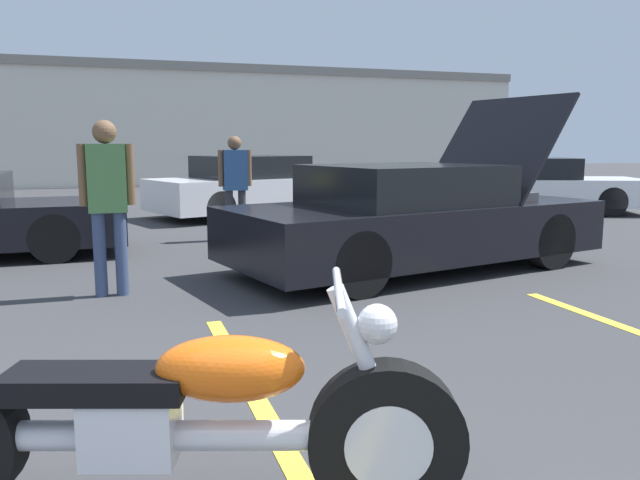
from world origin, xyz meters
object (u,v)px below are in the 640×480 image
Objects in this scene: show_car_hood_open at (416,218)px; spectator_midground at (235,179)px; motorcycle at (165,421)px; spectator_by_show_car at (107,193)px; parked_car_right_row at (529,186)px; parked_car_mid_right_row at (256,187)px.

show_car_hood_open is 3.38m from spectator_midground.
spectator_by_show_car is at bearing 111.22° from motorcycle.
parked_car_right_row is at bearing 30.38° from show_car_hood_open.
parked_car_mid_right_row is at bearing -169.24° from parked_car_right_row.
show_car_hood_open is 1.01× the size of parked_car_mid_right_row.
spectator_by_show_car reaches higher than motorcycle.
motorcycle is 0.49× the size of parked_car_mid_right_row.
show_car_hood_open is 6.31m from parked_car_mid_right_row.
spectator_midground is at bearing -126.82° from parked_car_mid_right_row.
show_car_hood_open is 0.96× the size of parked_car_right_row.
parked_car_right_row is (8.54, 9.29, 0.18)m from motorcycle.
show_car_hood_open is 3.51m from spectator_by_show_car.
parked_car_right_row is (5.89, -1.25, -0.03)m from parked_car_mid_right_row.
parked_car_right_row is (5.30, 5.03, -0.04)m from show_car_hood_open.
spectator_midground is (1.84, 3.25, -0.07)m from spectator_by_show_car.
parked_car_right_row is at bearing 31.32° from spectator_by_show_car.
motorcycle is at bearing -123.54° from parked_car_mid_right_row.
parked_car_mid_right_row reaches higher than parked_car_right_row.
spectator_midground is at bearing 60.45° from spectator_by_show_car.
motorcycle is 12.63m from parked_car_right_row.
spectator_by_show_car is 3.73m from spectator_midground.
parked_car_mid_right_row is (-0.58, 6.28, -0.02)m from show_car_hood_open.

